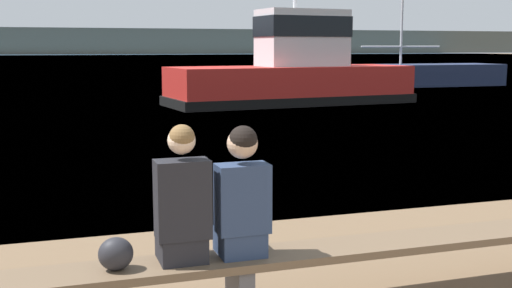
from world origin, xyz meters
name	(u,v)px	position (x,y,z in m)	size (l,w,h in m)	color
water_surface	(56,57)	(0.00, 125.83, 0.00)	(240.00, 240.00, 0.00)	#426B8E
far_shoreline	(52,41)	(0.00, 185.04, 3.51)	(600.00, 12.00, 7.01)	#4C4C42
bench_main	(240,267)	(-0.79, 3.40, 0.38)	(6.89, 0.46, 0.47)	brown
person_left	(182,202)	(-1.21, 3.40, 0.91)	(0.38, 0.35, 1.00)	black
person_right	(242,196)	(-0.77, 3.40, 0.92)	(0.38, 0.36, 0.97)	navy
shopping_bag	(116,254)	(-1.69, 3.38, 0.58)	(0.24, 0.20, 0.23)	#232328
tugboat_red	(294,74)	(6.21, 20.13, 1.03)	(8.98, 3.76, 5.91)	red
moored_sailboat	(409,75)	(15.51, 27.81, 0.56)	(9.97, 2.73, 7.62)	#1E2847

